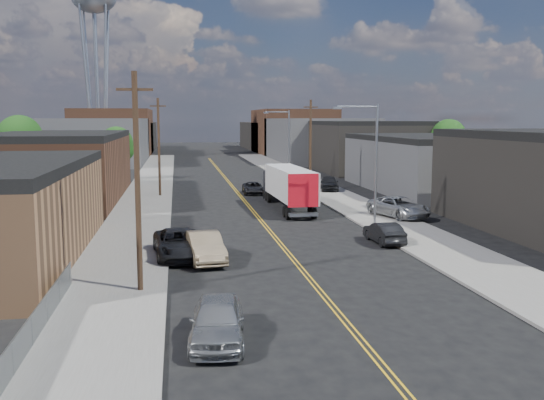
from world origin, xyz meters
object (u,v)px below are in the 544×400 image
object	(u,v)px
car_right_oncoming	(384,233)
semi_truck	(287,185)
car_left_c	(179,244)
car_left_a	(217,321)
car_ahead_truck	(253,188)
car_left_b	(205,247)
car_right_lot_a	(399,207)
water_tower	(94,3)
car_right_lot_c	(329,183)

from	to	relation	value
car_right_oncoming	semi_truck	bearing A→B (deg)	-80.33
car_left_c	car_right_oncoming	distance (m)	13.17
semi_truck	car_left_c	size ratio (longest dim) A/B	2.42
car_left_a	car_ahead_truck	bearing A→B (deg)	86.91
car_left_a	car_left_b	size ratio (longest dim) A/B	0.95
car_ahead_truck	car_right_lot_a	bearing A→B (deg)	-59.24
water_tower	car_right_lot_c	bearing A→B (deg)	-63.19
water_tower	car_ahead_truck	distance (m)	74.76
semi_truck	car_right_lot_a	world-z (taller)	semi_truck
semi_truck	car_left_a	xyz separation A→B (m)	(-8.36, -31.87, -1.30)
car_left_a	car_right_oncoming	xyz separation A→B (m)	(11.73, 15.76, -0.12)
semi_truck	car_right_lot_a	size ratio (longest dim) A/B	2.45
car_left_a	car_right_lot_a	xyz separation A→B (m)	(16.13, 24.79, 0.15)
car_left_a	car_left_b	xyz separation A→B (m)	(0.13, 12.47, 0.02)
car_left_a	car_left_c	world-z (taller)	car_left_c
car_left_a	car_right_lot_a	size ratio (longest dim) A/B	0.82
car_left_a	car_right_lot_c	world-z (taller)	car_right_lot_c
car_left_b	car_ahead_truck	bearing A→B (deg)	70.81
semi_truck	car_ahead_truck	xyz separation A→B (m)	(-1.73, 10.60, -1.47)
water_tower	car_left_c	distance (m)	99.04
car_left_c	car_right_lot_c	world-z (taller)	car_right_lot_c
car_right_oncoming	car_left_b	bearing A→B (deg)	13.69
semi_truck	car_left_b	xyz separation A→B (m)	(-8.23, -19.40, -1.28)
car_left_b	water_tower	bearing A→B (deg)	93.25
car_left_b	car_ahead_truck	distance (m)	30.70
car_ahead_truck	car_left_b	bearing A→B (deg)	-99.72
car_left_a	car_ahead_truck	distance (m)	42.99
car_right_oncoming	car_ahead_truck	distance (m)	27.19
car_right_lot_a	semi_truck	bearing A→B (deg)	120.91
car_left_a	car_left_c	xyz separation A→B (m)	(-1.27, 13.65, 0.01)
car_left_b	car_right_oncoming	bearing A→B (deg)	8.87
water_tower	car_left_b	world-z (taller)	water_tower
semi_truck	car_ahead_truck	world-z (taller)	semi_truck
semi_truck	car_left_b	world-z (taller)	semi_truck
car_right_oncoming	car_ahead_truck	xyz separation A→B (m)	(-5.10, 26.71, -0.05)
car_right_lot_a	car_left_c	bearing A→B (deg)	-164.11
semi_truck	car_left_b	bearing A→B (deg)	-114.71
car_left_b	car_right_oncoming	xyz separation A→B (m)	(11.60, 3.29, -0.14)
car_left_c	car_right_oncoming	bearing A→B (deg)	4.07
water_tower	car_ahead_truck	world-z (taller)	water_tower
car_left_c	car_ahead_truck	xyz separation A→B (m)	(7.90, 28.82, -0.18)
car_left_b	car_right_lot_c	world-z (taller)	car_right_lot_c
car_left_c	car_right_lot_a	world-z (taller)	car_right_lot_a
car_left_b	car_right_lot_c	distance (m)	34.39
car_right_lot_a	car_right_lot_c	bearing A→B (deg)	76.24
semi_truck	car_ahead_truck	distance (m)	10.84
car_ahead_truck	car_left_c	bearing A→B (deg)	-102.82
semi_truck	car_right_oncoming	xyz separation A→B (m)	(3.37, -16.11, -1.43)
car_left_c	car_right_oncoming	size ratio (longest dim) A/B	1.42
water_tower	car_left_b	size ratio (longest dim) A/B	7.38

